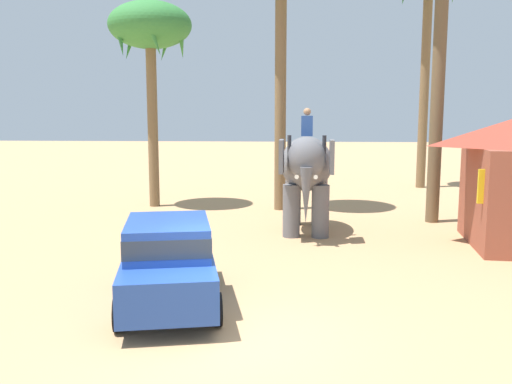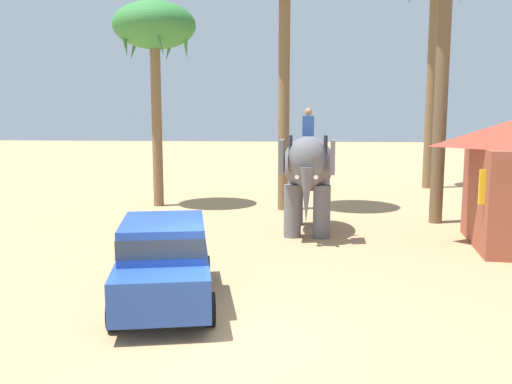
% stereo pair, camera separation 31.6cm
% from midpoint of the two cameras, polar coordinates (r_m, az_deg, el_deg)
% --- Properties ---
extents(ground_plane, '(120.00, 120.00, 0.00)m').
position_cam_midpoint_polar(ground_plane, '(9.73, -3.55, -14.68)').
color(ground_plane, tan).
extents(car_sedan_foreground, '(2.50, 4.36, 1.70)m').
position_cam_midpoint_polar(car_sedan_foreground, '(11.13, -9.77, -6.76)').
color(car_sedan_foreground, '#23479E').
rests_on(car_sedan_foreground, ground).
extents(elephant_with_mahout, '(1.69, 3.89, 3.88)m').
position_cam_midpoint_polar(elephant_with_mahout, '(17.36, 4.67, 2.31)').
color(elephant_with_mahout, slate).
rests_on(elephant_with_mahout, ground).
extents(palm_tree_behind_elephant, '(3.20, 3.20, 7.96)m').
position_cam_midpoint_polar(palm_tree_behind_elephant, '(22.69, -11.19, 15.88)').
color(palm_tree_behind_elephant, brown).
rests_on(palm_tree_behind_elephant, ground).
extents(signboard_yellow, '(1.00, 0.10, 2.40)m').
position_cam_midpoint_polar(signboard_yellow, '(15.70, 22.93, -0.07)').
color(signboard_yellow, '#4C4C51').
rests_on(signboard_yellow, ground).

